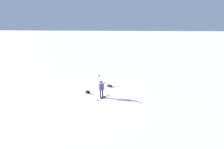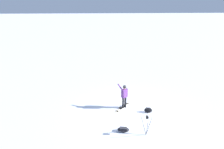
# 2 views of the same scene
# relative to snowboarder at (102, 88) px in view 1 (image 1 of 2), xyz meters

# --- Properties ---
(ground_plane) EXTENTS (300.00, 300.00, 0.00)m
(ground_plane) POSITION_rel_snowboarder_xyz_m (-0.34, 0.65, -1.07)
(ground_plane) COLOR white
(snowboarder) EXTENTS (0.72, 0.59, 1.78)m
(snowboarder) POSITION_rel_snowboarder_xyz_m (0.00, 0.00, 0.00)
(snowboarder) COLOR black
(snowboarder) RESTS_ON ground_plane
(snowboard) EXTENTS (1.23, 1.40, 0.10)m
(snowboard) POSITION_rel_snowboarder_xyz_m (0.13, -0.02, -1.05)
(snowboard) COLOR beige
(snowboard) RESTS_ON ground_plane
(gear_bag_large) EXTENTS (0.75, 0.53, 0.24)m
(gear_bag_large) POSITION_rel_snowboarder_xyz_m (0.45, 2.78, -0.95)
(gear_bag_large) COLOR black
(gear_bag_large) RESTS_ON ground_plane
(camera_tripod) EXTENTS (0.63, 0.60, 1.23)m
(camera_tripod) POSITION_rel_snowboarder_xyz_m (-0.80, 3.22, -0.19)
(camera_tripod) COLOR #262628
(camera_tripod) RESTS_ON ground_plane
(gear_bag_small) EXTENTS (0.59, 0.42, 0.33)m
(gear_bag_small) POSITION_rel_snowboarder_xyz_m (-1.56, 0.80, -0.90)
(gear_bag_small) COLOR black
(gear_bag_small) RESTS_ON ground_plane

